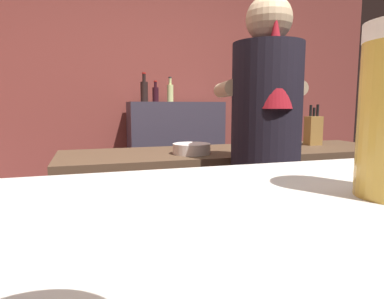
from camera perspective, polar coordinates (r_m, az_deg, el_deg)
wall_back at (r=3.45m, az=-8.70°, el=10.31°), size 5.20×0.10×2.70m
prep_counter at (r=2.24m, az=6.79°, el=-11.50°), size 2.10×0.60×0.90m
back_shelf at (r=3.28m, az=-2.78°, el=-2.59°), size 0.88×0.36×1.21m
bartender at (r=1.71m, az=12.33°, el=0.60°), size 0.48×0.54×1.69m
knife_block at (r=2.51m, az=19.76°, el=3.13°), size 0.10×0.08×0.28m
mixing_bowl at (r=1.94m, az=-0.08°, el=0.14°), size 0.22×0.22×0.06m
chefs_knife at (r=2.21m, az=13.44°, el=0.16°), size 0.24×0.04×0.01m
pint_glass_near at (r=0.05m, az=1.79°, el=-3.25°), size 0.08×0.08×0.15m
bottle_vinegar at (r=3.17m, az=-6.17°, el=9.33°), size 0.06×0.06×0.19m
bottle_olive_oil at (r=3.22m, az=-8.11°, el=9.80°), size 0.07×0.07×0.27m
bottle_soy at (r=3.28m, az=-3.70°, el=9.60°), size 0.06×0.06×0.24m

